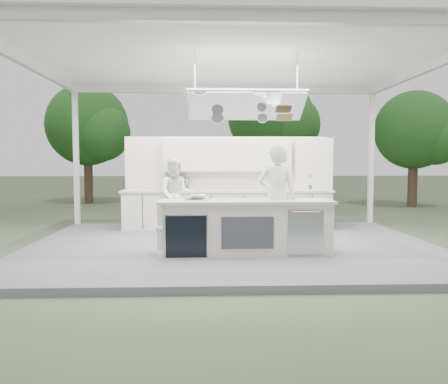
{
  "coord_description": "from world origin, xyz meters",
  "views": [
    {
      "loc": [
        -0.49,
        -8.64,
        1.76
      ],
      "look_at": [
        -0.14,
        0.4,
        1.13
      ],
      "focal_mm": 35.0,
      "sensor_mm": 36.0,
      "label": 1
    }
  ],
  "objects_px": {
    "head_chef": "(277,198)",
    "sous_chef": "(176,195)",
    "demo_island": "(245,227)",
    "back_counter": "(227,209)"
  },
  "relations": [
    {
      "from": "head_chef",
      "to": "sous_chef",
      "type": "relative_size",
      "value": 1.12
    },
    {
      "from": "back_counter",
      "to": "head_chef",
      "type": "height_order",
      "value": "head_chef"
    },
    {
      "from": "demo_island",
      "to": "back_counter",
      "type": "height_order",
      "value": "same"
    },
    {
      "from": "back_counter",
      "to": "head_chef",
      "type": "distance_m",
      "value": 2.76
    },
    {
      "from": "back_counter",
      "to": "sous_chef",
      "type": "relative_size",
      "value": 2.94
    },
    {
      "from": "back_counter",
      "to": "head_chef",
      "type": "relative_size",
      "value": 2.61
    },
    {
      "from": "back_counter",
      "to": "head_chef",
      "type": "bearing_deg",
      "value": -73.07
    },
    {
      "from": "head_chef",
      "to": "sous_chef",
      "type": "bearing_deg",
      "value": -41.04
    },
    {
      "from": "back_counter",
      "to": "head_chef",
      "type": "xyz_separation_m",
      "value": [
        0.79,
        -2.6,
        0.49
      ]
    },
    {
      "from": "head_chef",
      "to": "sous_chef",
      "type": "distance_m",
      "value": 3.01
    }
  ]
}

